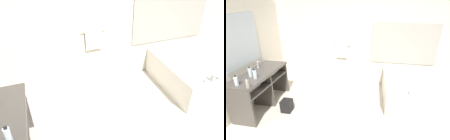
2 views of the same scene
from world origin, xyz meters
TOP-DOWN VIEW (x-y plane):
  - wall_back_with_blinds at (0.05, 2.23)m, footprint 7.40×0.13m
  - vanity_counter at (-1.89, 0.58)m, footprint 0.59×1.51m
  - bathtub at (1.38, 1.41)m, footprint 0.93×1.56m
  - water_bottle_2 at (-1.77, 0.24)m, footprint 0.07×0.07m

SIDE VIEW (x-z plane):
  - bathtub at x=1.38m, z-range -0.03..0.64m
  - vanity_counter at x=-1.89m, z-range 0.21..1.07m
  - water_bottle_2 at x=-1.77m, z-range 0.86..1.06m
  - wall_back_with_blinds at x=0.05m, z-range 0.00..2.70m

